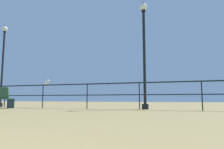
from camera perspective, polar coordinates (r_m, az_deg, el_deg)
The scene contains 4 objects.
pier_railing at distance 8.52m, azimuth 7.45°, elevation -3.97°, with size 18.64×0.05×1.10m.
lamppost_left at distance 12.91m, azimuth -27.60°, elevation 3.84°, with size 0.30×0.30×4.56m.
lamppost_center at distance 9.07m, azimuth 8.75°, elevation 7.38°, with size 0.32×0.32×4.67m.
seagull_on_rail at distance 10.40m, azimuth -17.42°, elevation -2.09°, with size 0.46×0.26×0.22m.
Camera 1 is at (1.72, 0.51, 0.43)m, focal length 33.52 mm.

